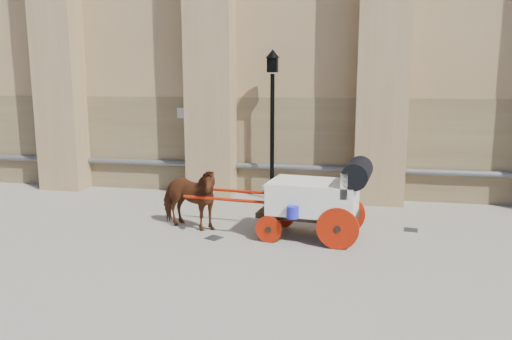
# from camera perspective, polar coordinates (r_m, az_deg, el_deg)

# --- Properties ---
(ground) EXTENTS (90.00, 90.00, 0.00)m
(ground) POSITION_cam_1_polar(r_m,az_deg,el_deg) (11.96, -5.33, -6.87)
(ground) COLOR gray
(ground) RESTS_ON ground
(horse) EXTENTS (1.97, 1.36, 1.52)m
(horse) POSITION_cam_1_polar(r_m,az_deg,el_deg) (11.95, -7.77, -3.16)
(horse) COLOR brown
(horse) RESTS_ON ground
(carriage) EXTENTS (4.27, 1.59, 1.83)m
(carriage) POSITION_cam_1_polar(r_m,az_deg,el_deg) (11.14, 7.27, -2.93)
(carriage) COLOR black
(carriage) RESTS_ON ground
(street_lamp) EXTENTS (0.41, 0.41, 4.38)m
(street_lamp) POSITION_cam_1_polar(r_m,az_deg,el_deg) (14.57, 1.87, 5.62)
(street_lamp) COLOR black
(street_lamp) RESTS_ON ground
(drain_grate_near) EXTENTS (0.42, 0.42, 0.01)m
(drain_grate_near) POSITION_cam_1_polar(r_m,az_deg,el_deg) (11.37, -4.85, -7.73)
(drain_grate_near) COLOR black
(drain_grate_near) RESTS_ON ground
(drain_grate_far) EXTENTS (0.36, 0.36, 0.01)m
(drain_grate_far) POSITION_cam_1_polar(r_m,az_deg,el_deg) (12.47, 17.28, -6.54)
(drain_grate_far) COLOR black
(drain_grate_far) RESTS_ON ground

